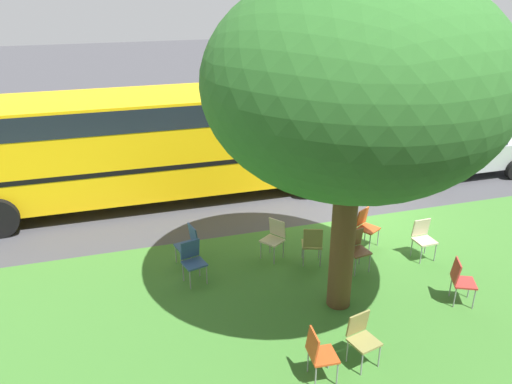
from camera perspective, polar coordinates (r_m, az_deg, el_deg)
name	(u,v)px	position (r m, az deg, el deg)	size (l,w,h in m)	color
ground	(356,214)	(13.31, 11.32, -2.49)	(80.00, 80.00, 0.00)	#424247
grass_verge	(429,280)	(10.96, 19.07, -9.37)	(48.00, 6.00, 0.01)	#3D752D
street_tree	(355,85)	(8.18, 11.15, 11.84)	(4.87, 4.87, 5.94)	brown
chair_0	(193,259)	(10.15, -7.20, -7.50)	(0.51, 0.51, 0.88)	#335184
chair_1	(274,236)	(10.90, 2.08, -5.02)	(0.58, 0.58, 0.88)	beige
chair_2	(362,335)	(8.33, 11.89, -15.62)	(0.50, 0.51, 0.88)	olive
chair_3	(357,247)	(10.69, 11.34, -6.11)	(0.48, 0.48, 0.88)	brown
chair_4	(366,225)	(11.65, 12.35, -3.63)	(0.57, 0.57, 0.88)	#C64C1E
chair_5	(312,243)	(10.70, 6.39, -5.73)	(0.52, 0.53, 0.88)	olive
chair_6	(189,242)	(10.74, -7.61, -5.69)	(0.51, 0.50, 0.88)	#335184
chair_7	(423,236)	(11.47, 18.42, -4.77)	(0.43, 0.44, 0.88)	beige
chair_8	(461,279)	(10.20, 22.19, -9.09)	(0.55, 0.55, 0.88)	#B7332D
chair_9	(319,352)	(7.93, 7.13, -17.58)	(0.45, 0.45, 0.88)	#C64C1E
parked_car	(461,148)	(16.69, 22.19, 4.63)	(3.70, 1.92, 1.65)	#ADB2B7
school_bus	(160,136)	(13.74, -10.88, 6.25)	(10.40, 2.80, 2.88)	yellow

